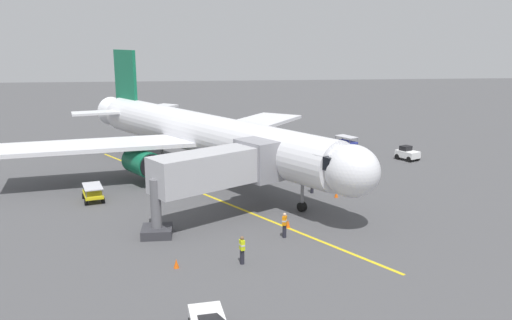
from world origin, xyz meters
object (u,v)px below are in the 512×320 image
object	(u,v)px
ground_crew_loader	(312,183)
tug_near_nose	(407,153)
safety_cone_nose_right	(176,263)
ground_crew_marshaller	(285,225)
safety_cone_nose_left	(288,224)
safety_cone_wing_port	(349,179)
jet_bridge	(225,168)
baggage_cart_portside	(93,193)
airplane	(200,134)
safety_cone_wing_starboard	(336,194)
ground_crew_wing_walker	(242,250)
baggage_cart_starboard_side	(346,141)

from	to	relation	value
ground_crew_loader	tug_near_nose	world-z (taller)	ground_crew_loader
ground_crew_loader	safety_cone_nose_right	world-z (taller)	ground_crew_loader
ground_crew_marshaller	safety_cone_nose_left	distance (m)	1.98
safety_cone_nose_right	safety_cone_wing_port	world-z (taller)	same
jet_bridge	baggage_cart_portside	size ratio (longest dim) A/B	3.66
airplane	safety_cone_nose_right	size ratio (longest dim) A/B	64.76
safety_cone_wing_starboard	ground_crew_wing_walker	bearing A→B (deg)	54.02
safety_cone_nose_right	ground_crew_marshaller	bearing A→B (deg)	-150.25
ground_crew_marshaller	jet_bridge	bearing A→B (deg)	-49.58
jet_bridge	ground_crew_wing_walker	bearing A→B (deg)	93.89
safety_cone_wing_port	tug_near_nose	bearing A→B (deg)	-137.43
safety_cone_nose_left	safety_cone_wing_port	xyz separation A→B (m)	(-7.47, -10.89, 0.00)
airplane	safety_cone_wing_port	xyz separation A→B (m)	(-13.37, 4.00, -3.73)
ground_crew_wing_walker	safety_cone_nose_left	size ratio (longest dim) A/B	3.11
tug_near_nose	baggage_cart_portside	bearing A→B (deg)	19.97
ground_crew_wing_walker	safety_cone_wing_port	size ratio (longest dim) A/B	3.11
airplane	jet_bridge	world-z (taller)	airplane
tug_near_nose	safety_cone_nose_left	world-z (taller)	tug_near_nose
baggage_cart_starboard_side	jet_bridge	bearing A→B (deg)	56.55
ground_crew_marshaller	baggage_cart_portside	distance (m)	16.99
airplane	baggage_cart_portside	xyz separation A→B (m)	(8.73, 7.17, -3.35)
safety_cone_wing_port	safety_cone_wing_starboard	bearing A→B (deg)	62.00
safety_cone_wing_port	safety_cone_wing_starboard	world-z (taller)	same
safety_cone_nose_left	airplane	bearing A→B (deg)	-68.41
airplane	safety_cone_wing_port	distance (m)	14.44
safety_cone_wing_starboard	baggage_cart_starboard_side	bearing A→B (deg)	-107.96
ground_crew_loader	baggage_cart_portside	world-z (taller)	ground_crew_loader
tug_near_nose	safety_cone_wing_port	size ratio (longest dim) A/B	4.97
ground_crew_wing_walker	baggage_cart_starboard_side	size ratio (longest dim) A/B	0.58
safety_cone_wing_port	jet_bridge	bearing A→B (deg)	35.65
ground_crew_marshaller	ground_crew_loader	xyz separation A→B (m)	(-3.96, -9.74, 0.00)
airplane	ground_crew_marshaller	bearing A→B (deg)	107.77
safety_cone_nose_right	safety_cone_nose_left	bearing A→B (deg)	-142.37
tug_near_nose	safety_cone_wing_starboard	bearing A→B (deg)	48.26
jet_bridge	baggage_cart_portside	distance (m)	12.04
jet_bridge	ground_crew_wing_walker	world-z (taller)	jet_bridge
tug_near_nose	ground_crew_marshaller	bearing A→B (deg)	51.04
safety_cone_nose_left	safety_cone_wing_starboard	size ratio (longest dim) A/B	1.00
ground_crew_wing_walker	baggage_cart_portside	xyz separation A→B (m)	(10.96, -13.33, -0.23)
ground_crew_marshaller	safety_cone_wing_port	world-z (taller)	ground_crew_marshaller
ground_crew_wing_walker	tug_near_nose	xyz separation A→B (m)	(-19.88, -24.54, -0.18)
ground_crew_wing_walker	safety_cone_nose_right	world-z (taller)	ground_crew_wing_walker
airplane	tug_near_nose	bearing A→B (deg)	-169.66
jet_bridge	safety_cone_wing_starboard	bearing A→B (deg)	-156.80
airplane	jet_bridge	xyz separation A→B (m)	(-1.68, 12.38, -0.24)
tug_near_nose	ground_crew_loader	bearing A→B (deg)	40.63
jet_bridge	safety_cone_nose_right	world-z (taller)	jet_bridge
airplane	jet_bridge	bearing A→B (deg)	97.72
airplane	ground_crew_marshaller	size ratio (longest dim) A/B	20.83
ground_crew_loader	safety_cone_wing_port	xyz separation A→B (m)	(-4.05, -2.95, -0.61)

